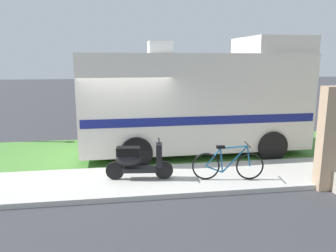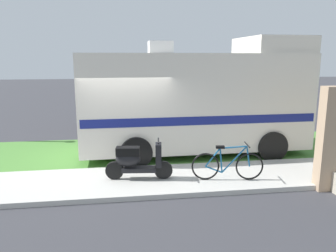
{
  "view_description": "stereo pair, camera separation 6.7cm",
  "coord_description": "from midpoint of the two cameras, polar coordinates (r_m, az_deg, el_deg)",
  "views": [
    {
      "loc": [
        -0.18,
        -8.79,
        3.02
      ],
      "look_at": [
        1.2,
        0.3,
        1.1
      ],
      "focal_mm": 35.25,
      "sensor_mm": 36.0,
      "label": 1
    },
    {
      "loc": [
        -0.12,
        -8.8,
        3.02
      ],
      "look_at": [
        1.2,
        0.3,
        1.1
      ],
      "focal_mm": 35.25,
      "sensor_mm": 36.0,
      "label": 2
    }
  ],
  "objects": [
    {
      "name": "motorhome_rv",
      "position": [
        10.36,
        4.7,
        4.63
      ],
      "size": [
        6.89,
        2.73,
        3.63
      ],
      "color": "silver",
      "rests_on": "ground"
    },
    {
      "name": "sidewalk",
      "position": [
        8.15,
        -7.09,
        -9.59
      ],
      "size": [
        24.0,
        2.0,
        0.12
      ],
      "color": "beige",
      "rests_on": "ground"
    },
    {
      "name": "bicycle",
      "position": [
        8.08,
        10.08,
        -6.58
      ],
      "size": [
        1.72,
        0.52,
        0.89
      ],
      "color": "black",
      "rests_on": "ground"
    },
    {
      "name": "bottle_green",
      "position": [
        9.64,
        26.84,
        -6.35
      ],
      "size": [
        0.08,
        0.08,
        0.26
      ],
      "color": "#19722D",
      "rests_on": "ground"
    },
    {
      "name": "grass_strip",
      "position": [
        10.72,
        -7.51,
        -4.45
      ],
      "size": [
        24.0,
        3.4,
        0.08
      ],
      "color": "#4C8438",
      "rests_on": "ground"
    },
    {
      "name": "pickup_truck_near",
      "position": [
        15.11,
        1.41,
        4.05
      ],
      "size": [
        5.42,
        2.37,
        1.86
      ],
      "color": "maroon",
      "rests_on": "ground"
    },
    {
      "name": "scooter",
      "position": [
        8.01,
        -5.66,
        -6.01
      ],
      "size": [
        1.62,
        0.52,
        0.97
      ],
      "color": "black",
      "rests_on": "ground"
    },
    {
      "name": "ground_plane",
      "position": [
        9.3,
        -7.3,
        -7.25
      ],
      "size": [
        80.0,
        80.0,
        0.0
      ],
      "primitive_type": "plane",
      "color": "#38383D"
    }
  ]
}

